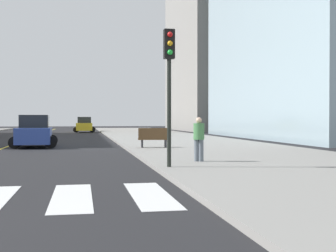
{
  "coord_description": "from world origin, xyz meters",
  "views": [
    {
      "loc": [
        4.73,
        -6.88,
        1.78
      ],
      "look_at": [
        11.77,
        31.47,
        1.2
      ],
      "focal_mm": 50.21,
      "sensor_mm": 36.0,
      "label": 1
    }
  ],
  "objects_px": {
    "traffic_light_near_corner": "(169,70)",
    "park_bench": "(154,138)",
    "pedestrian_waiting_east": "(199,137)",
    "car_blue_fifth": "(34,132)",
    "car_yellow_second": "(84,125)"
  },
  "relations": [
    {
      "from": "car_yellow_second",
      "to": "car_blue_fifth",
      "type": "distance_m",
      "value": 33.41
    },
    {
      "from": "traffic_light_near_corner",
      "to": "park_bench",
      "type": "distance_m",
      "value": 11.27
    },
    {
      "from": "park_bench",
      "to": "pedestrian_waiting_east",
      "type": "xyz_separation_m",
      "value": [
        0.38,
        -8.99,
        0.4
      ]
    },
    {
      "from": "car_yellow_second",
      "to": "pedestrian_waiting_east",
      "type": "xyz_separation_m",
      "value": [
        4.11,
        -46.39,
        0.12
      ]
    },
    {
      "from": "traffic_light_near_corner",
      "to": "park_bench",
      "type": "xyz_separation_m",
      "value": [
        1.13,
        10.87,
        -2.75
      ]
    },
    {
      "from": "car_yellow_second",
      "to": "traffic_light_near_corner",
      "type": "relative_size",
      "value": 1.0
    },
    {
      "from": "car_blue_fifth",
      "to": "park_bench",
      "type": "height_order",
      "value": "car_blue_fifth"
    },
    {
      "from": "park_bench",
      "to": "pedestrian_waiting_east",
      "type": "height_order",
      "value": "pedestrian_waiting_east"
    },
    {
      "from": "traffic_light_near_corner",
      "to": "pedestrian_waiting_east",
      "type": "xyz_separation_m",
      "value": [
        1.51,
        1.87,
        -2.36
      ]
    },
    {
      "from": "pedestrian_waiting_east",
      "to": "car_blue_fifth",
      "type": "bearing_deg",
      "value": 149.73
    },
    {
      "from": "car_blue_fifth",
      "to": "park_bench",
      "type": "bearing_deg",
      "value": 147.55
    },
    {
      "from": "car_yellow_second",
      "to": "traffic_light_near_corner",
      "type": "bearing_deg",
      "value": 94.42
    },
    {
      "from": "car_blue_fifth",
      "to": "traffic_light_near_corner",
      "type": "relative_size",
      "value": 0.99
    },
    {
      "from": "car_blue_fifth",
      "to": "pedestrian_waiting_east",
      "type": "relative_size",
      "value": 2.72
    },
    {
      "from": "traffic_light_near_corner",
      "to": "pedestrian_waiting_east",
      "type": "height_order",
      "value": "traffic_light_near_corner"
    }
  ]
}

